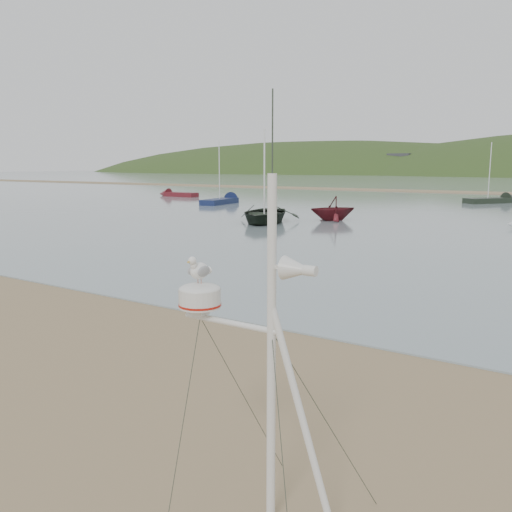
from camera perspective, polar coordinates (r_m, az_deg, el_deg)
The scene contains 7 objects.
ground at distance 9.83m, azimuth -14.46°, elevation -12.54°, with size 560.00×560.00×0.00m, color olive.
mast_rig at distance 5.69m, azimuth 0.87°, elevation -17.64°, with size 1.92×2.05×4.34m.
boat_dark at distance 34.20m, azimuth 0.89°, elevation 8.12°, with size 3.94×1.14×5.52m, color black.
boat_red at distance 36.07m, azimuth 8.11°, elevation 6.14°, with size 2.64×1.61×3.06m, color #56131A.
sailboat_dark_mid at distance 58.01m, azimuth 24.34°, elevation 5.39°, with size 4.93×5.99×6.28m.
sailboat_blue_near at distance 52.63m, azimuth -2.98°, elevation 5.88°, with size 2.56×6.67×6.48m.
dinghy_red_far at distance 64.64m, azimuth -8.75°, elevation 6.45°, with size 5.59×1.44×1.35m.
Camera 1 is at (6.87, -6.02, 3.65)m, focal length 38.00 mm.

